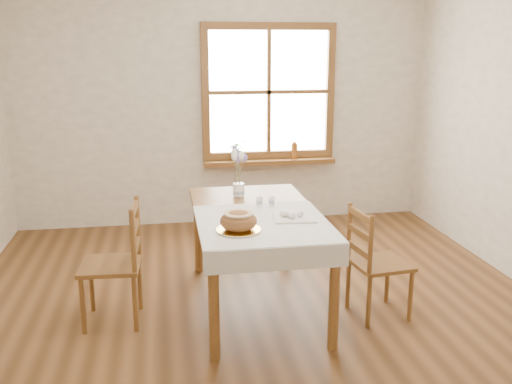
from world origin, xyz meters
TOP-DOWN VIEW (x-y plane):
  - ground at (0.00, 0.00)m, footprint 5.00×5.00m
  - room_walls at (0.00, 0.00)m, footprint 4.60×5.10m
  - window at (0.50, 2.47)m, footprint 1.46×0.08m
  - window_sill at (0.50, 2.40)m, footprint 1.46×0.20m
  - dining_table at (0.00, 0.30)m, footprint 0.90×1.60m
  - table_linen at (0.00, -0.00)m, footprint 0.91×0.99m
  - chair_left at (-1.07, 0.21)m, footprint 0.46×0.44m
  - chair_right at (0.87, -0.01)m, footprint 0.45×0.44m
  - bread_plate at (-0.19, -0.17)m, footprint 0.31×0.31m
  - bread_loaf at (-0.19, -0.17)m, footprint 0.25×0.25m
  - egg_napkin at (0.23, 0.04)m, footprint 0.31×0.27m
  - eggs at (0.23, 0.04)m, footprint 0.24×0.22m
  - salt_shaker at (0.04, 0.38)m, footprint 0.06×0.06m
  - pepper_shaker at (0.13, 0.38)m, footprint 0.05×0.05m
  - flower_vase at (-0.07, 0.74)m, footprint 0.10×0.10m
  - lavender_bouquet at (-0.07, 0.74)m, footprint 0.17×0.17m
  - potted_plant at (0.15, 2.40)m, footprint 0.22×0.25m
  - amber_bottle at (0.78, 2.40)m, footprint 0.08×0.08m

SIDE VIEW (x-z plane):
  - ground at x=0.00m, z-range 0.00..0.00m
  - chair_right at x=0.87m, z-range 0.00..0.83m
  - chair_left at x=-1.07m, z-range 0.00..0.89m
  - dining_table at x=0.00m, z-range 0.29..1.04m
  - window_sill at x=0.50m, z-range 0.66..0.71m
  - table_linen at x=0.00m, z-range 0.75..0.76m
  - egg_napkin at x=0.23m, z-range 0.76..0.77m
  - bread_plate at x=-0.19m, z-range 0.76..0.78m
  - eggs at x=0.23m, z-range 0.77..0.82m
  - flower_vase at x=-0.07m, z-range 0.75..0.85m
  - pepper_shaker at x=0.13m, z-range 0.76..0.85m
  - salt_shaker at x=0.04m, z-range 0.76..0.85m
  - potted_plant at x=0.15m, z-range 0.71..0.90m
  - amber_bottle at x=0.78m, z-range 0.71..0.91m
  - bread_loaf at x=-0.19m, z-range 0.78..0.91m
  - lavender_bouquet at x=-0.07m, z-range 0.85..1.16m
  - window at x=0.50m, z-range 0.72..2.18m
  - room_walls at x=0.00m, z-range 0.38..3.03m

